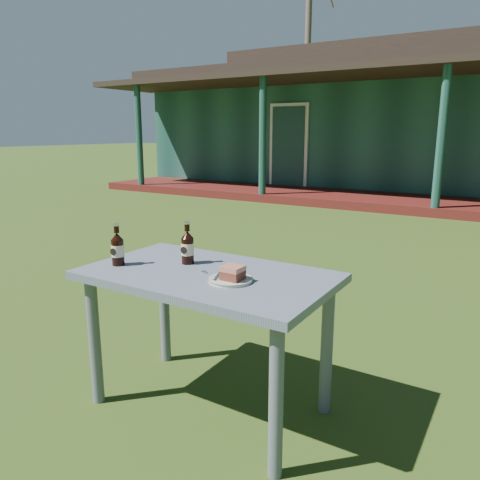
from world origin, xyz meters
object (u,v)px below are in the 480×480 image
Objects in this scene: cola_bottle_near at (188,247)px; cola_bottle_far at (118,249)px; plate at (230,280)px; cafe_table at (208,292)px; cake_slice at (233,273)px.

cola_bottle_far is (-0.28, -0.21, -0.00)m from cola_bottle_near.
cola_bottle_far is at bearing -173.08° from plate.
cola_bottle_far is (-0.46, -0.14, 0.19)m from cafe_table.
cake_slice is 0.43× the size of cola_bottle_far.
plate is 0.94× the size of cola_bottle_near.
plate is at bearing 155.94° from cake_slice.
cafe_table is 0.21m from plate.
cafe_table is 5.52× the size of cola_bottle_near.
cola_bottle_far is (-0.63, -0.08, 0.08)m from plate.
cola_bottle_far reaches higher than plate.
cafe_table is at bearing 160.51° from cake_slice.
cake_slice is at bearing -19.49° from cafe_table.
cafe_table is at bearing 160.97° from plate.
cafe_table is at bearing 16.46° from cola_bottle_far.
cake_slice is (0.19, -0.07, 0.15)m from cafe_table.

